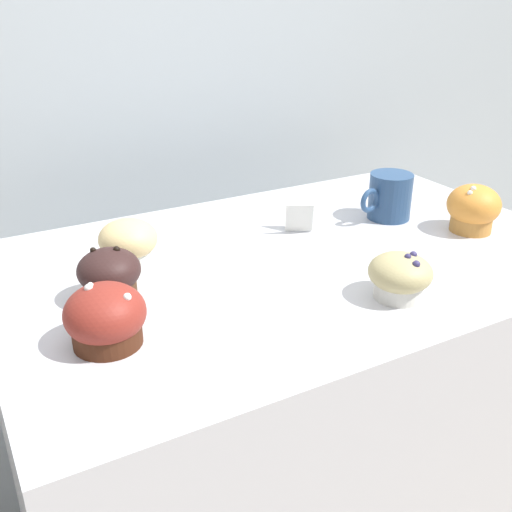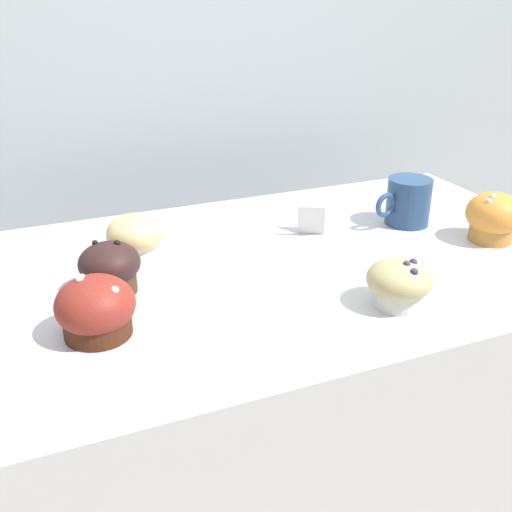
{
  "view_description": "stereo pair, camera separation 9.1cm",
  "coord_description": "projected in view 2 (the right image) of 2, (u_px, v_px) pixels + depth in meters",
  "views": [
    {
      "loc": [
        -0.51,
        -0.78,
        1.33
      ],
      "look_at": [
        -0.11,
        -0.05,
        0.94
      ],
      "focal_mm": 42.0,
      "sensor_mm": 36.0,
      "label": 1
    },
    {
      "loc": [
        -0.43,
        -0.82,
        1.33
      ],
      "look_at": [
        -0.11,
        -0.05,
        0.94
      ],
      "focal_mm": 42.0,
      "sensor_mm": 36.0,
      "label": 2
    }
  ],
  "objects": [
    {
      "name": "muffin_front_right",
      "position": [
        399.0,
        283.0,
        0.85
      ],
      "size": [
        0.09,
        0.09,
        0.07
      ],
      "color": "silver",
      "rests_on": "display_counter"
    },
    {
      "name": "muffin_back_left",
      "position": [
        136.0,
        237.0,
        0.99
      ],
      "size": [
        0.1,
        0.1,
        0.08
      ],
      "color": "white",
      "rests_on": "display_counter"
    },
    {
      "name": "muffin_back_right",
      "position": [
        493.0,
        217.0,
        1.06
      ],
      "size": [
        0.1,
        0.1,
        0.09
      ],
      "color": "#C6843B",
      "rests_on": "display_counter"
    },
    {
      "name": "display_counter",
      "position": [
        295.0,
        460.0,
        1.2
      ],
      "size": [
        1.0,
        0.64,
        0.9
      ],
      "primitive_type": "cube",
      "color": "silver",
      "rests_on": "ground"
    },
    {
      "name": "muffin_front_center",
      "position": [
        109.0,
        267.0,
        0.89
      ],
      "size": [
        0.09,
        0.09,
        0.08
      ],
      "color": "#472D1B",
      "rests_on": "display_counter"
    },
    {
      "name": "price_card",
      "position": [
        311.0,
        218.0,
        1.09
      ],
      "size": [
        0.06,
        0.06,
        0.06
      ],
      "color": "white",
      "rests_on": "display_counter"
    },
    {
      "name": "muffin_front_left",
      "position": [
        96.0,
        309.0,
        0.78
      ],
      "size": [
        0.1,
        0.1,
        0.09
      ],
      "color": "#472212",
      "rests_on": "display_counter"
    },
    {
      "name": "coffee_cup",
      "position": [
        408.0,
        201.0,
        1.14
      ],
      "size": [
        0.13,
        0.08,
        0.09
      ],
      "color": "navy",
      "rests_on": "display_counter"
    },
    {
      "name": "wall_back",
      "position": [
        197.0,
        165.0,
        1.52
      ],
      "size": [
        3.2,
        0.1,
        1.8
      ],
      "primitive_type": "cube",
      "color": "#A8B2B7",
      "rests_on": "ground"
    }
  ]
}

